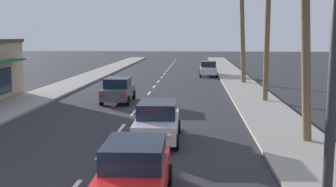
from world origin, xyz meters
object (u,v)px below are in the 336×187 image
Objects in this scene: sedan_third_in_queue at (157,121)px; sedan_parked_nearest_kerb at (208,69)px; palm_right_second at (305,18)px; sedan_lead_at_stop_bar at (134,172)px; palm_right_farthest at (242,13)px; palm_right_third at (268,6)px; sedan_oncoming_far at (118,90)px.

sedan_third_in_queue is 29.00m from sedan_parked_nearest_kerb.
sedan_parked_nearest_kerb is 0.60× the size of palm_right_second.
sedan_lead_at_stop_bar is 0.60× the size of palm_right_second.
palm_right_third is at bearing -87.33° from palm_right_farthest.
palm_right_second reaches higher than sedan_parked_nearest_kerb.
sedan_oncoming_far is at bearing 101.90° from sedan_lead_at_stop_bar.
sedan_third_in_queue is at bearing -120.52° from palm_right_third.
sedan_oncoming_far is 19.76m from sedan_parked_nearest_kerb.
palm_right_farthest is at bearing 90.40° from palm_right_second.
palm_right_third is (0.36, 10.97, 1.24)m from palm_right_second.
palm_right_second is 21.95m from palm_right_farthest.
sedan_parked_nearest_kerb is 0.46× the size of palm_right_farthest.
sedan_oncoming_far is at bearing -109.85° from sedan_parked_nearest_kerb.
sedan_third_in_queue and sedan_oncoming_far have the same top height.
sedan_parked_nearest_kerb is at bearing 111.56° from palm_right_farthest.
palm_right_third is (6.42, 17.60, 5.62)m from sedan_lead_at_stop_bar.
palm_right_farthest is (-0.15, 21.91, 1.34)m from palm_right_second.
palm_right_third is 10.95m from palm_right_farthest.
palm_right_second is (6.06, 6.63, 4.38)m from sedan_lead_at_stop_bar.
palm_right_third reaches higher than sedan_parked_nearest_kerb.
sedan_third_in_queue is 23.30m from palm_right_farthest.
sedan_lead_at_stop_bar is 17.36m from sedan_oncoming_far.
sedan_third_in_queue is 10.86m from sedan_oncoming_far.
sedan_parked_nearest_kerb is at bearing 70.15° from sedan_oncoming_far.
sedan_third_in_queue is 13.80m from palm_right_third.
palm_right_second is 0.81× the size of palm_right_third.
palm_right_farthest is at bearing 50.61° from sedan_oncoming_far.
sedan_third_in_queue is (0.02, 6.74, 0.00)m from sedan_lead_at_stop_bar.
palm_right_second reaches higher than sedan_lead_at_stop_bar.
palm_right_farthest reaches higher than sedan_oncoming_far.
sedan_oncoming_far is 0.46× the size of palm_right_farthest.
palm_right_second is at bearing -47.04° from sedan_oncoming_far.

